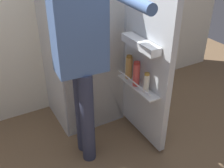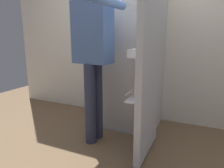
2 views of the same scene
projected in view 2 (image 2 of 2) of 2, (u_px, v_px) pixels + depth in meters
name	position (u px, v px, depth m)	size (l,w,h in m)	color
ground_plane	(116.00, 142.00, 2.29)	(6.11, 6.11, 0.00)	brown
kitchen_wall	(143.00, 23.00, 2.81)	(4.40, 0.10, 2.68)	silver
refrigerator	(135.00, 59.00, 2.52)	(0.73, 1.26, 1.79)	silver
person	(94.00, 46.00, 2.12)	(0.54, 0.75, 1.77)	#2D334C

